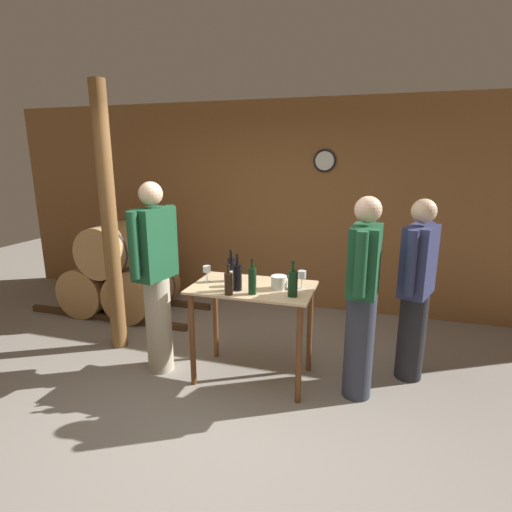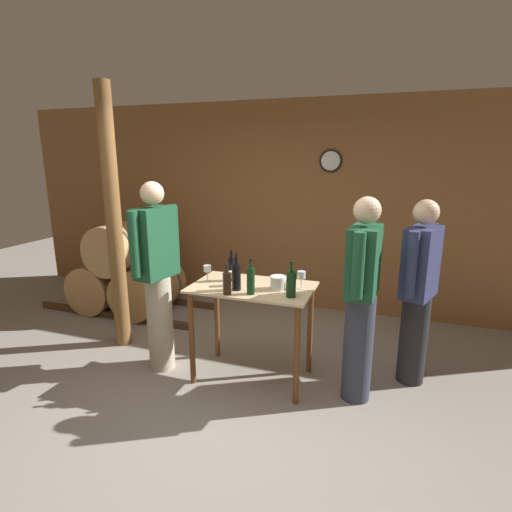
{
  "view_description": "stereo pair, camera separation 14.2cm",
  "coord_description": "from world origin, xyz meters",
  "px_view_note": "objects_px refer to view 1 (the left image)",
  "views": [
    {
      "loc": [
        1.04,
        -2.59,
        1.99
      ],
      "look_at": [
        0.05,
        0.7,
        1.14
      ],
      "focal_mm": 28.0,
      "sensor_mm": 36.0,
      "label": 1
    },
    {
      "loc": [
        1.18,
        -2.55,
        1.99
      ],
      "look_at": [
        0.05,
        0.7,
        1.14
      ],
      "focal_mm": 28.0,
      "sensor_mm": 36.0,
      "label": 2
    }
  ],
  "objects_px": {
    "person_visitor_bearded": "(416,287)",
    "ice_bucket": "(279,282)",
    "wine_glass_near_left": "(207,270)",
    "wine_glass_near_right": "(302,275)",
    "person_visitor_with_scarf": "(362,296)",
    "wine_glass_near_center": "(233,276)",
    "wine_bottle_far_left": "(231,269)",
    "wine_bottle_left": "(229,283)",
    "wine_bottle_center": "(237,277)",
    "wine_bottle_right": "(252,280)",
    "wine_bottle_far_right": "(293,283)",
    "wooden_post": "(109,223)",
    "person_host": "(156,275)"
  },
  "relations": [
    {
      "from": "person_visitor_bearded",
      "to": "ice_bucket",
      "type": "bearing_deg",
      "value": -159.66
    },
    {
      "from": "wine_glass_near_left",
      "to": "wine_glass_near_right",
      "type": "distance_m",
      "value": 0.86
    },
    {
      "from": "wine_glass_near_left",
      "to": "person_visitor_with_scarf",
      "type": "distance_m",
      "value": 1.38
    },
    {
      "from": "person_visitor_with_scarf",
      "to": "wine_glass_near_center",
      "type": "bearing_deg",
      "value": -178.8
    },
    {
      "from": "wine_bottle_far_left",
      "to": "wine_bottle_left",
      "type": "distance_m",
      "value": 0.37
    },
    {
      "from": "wine_bottle_center",
      "to": "wine_bottle_right",
      "type": "bearing_deg",
      "value": -21.34
    },
    {
      "from": "wine_bottle_far_right",
      "to": "wine_glass_near_right",
      "type": "height_order",
      "value": "wine_bottle_far_right"
    },
    {
      "from": "wine_glass_near_right",
      "to": "ice_bucket",
      "type": "xyz_separation_m",
      "value": [
        -0.19,
        -0.07,
        -0.06
      ]
    },
    {
      "from": "wooden_post",
      "to": "person_visitor_with_scarf",
      "type": "xyz_separation_m",
      "value": [
        2.51,
        -0.21,
        -0.45
      ]
    },
    {
      "from": "wine_bottle_far_left",
      "to": "wine_glass_near_right",
      "type": "relative_size",
      "value": 1.87
    },
    {
      "from": "wine_bottle_right",
      "to": "wine_glass_near_right",
      "type": "bearing_deg",
      "value": 36.61
    },
    {
      "from": "wine_bottle_far_left",
      "to": "person_host",
      "type": "xyz_separation_m",
      "value": [
        -0.65,
        -0.21,
        -0.05
      ]
    },
    {
      "from": "wine_bottle_left",
      "to": "wine_bottle_far_right",
      "type": "distance_m",
      "value": 0.53
    },
    {
      "from": "wine_glass_near_center",
      "to": "wine_bottle_center",
      "type": "bearing_deg",
      "value": -52.53
    },
    {
      "from": "wine_bottle_center",
      "to": "person_visitor_bearded",
      "type": "distance_m",
      "value": 1.58
    },
    {
      "from": "wine_bottle_right",
      "to": "person_host",
      "type": "relative_size",
      "value": 0.17
    },
    {
      "from": "person_host",
      "to": "wine_bottle_right",
      "type": "bearing_deg",
      "value": -4.91
    },
    {
      "from": "wine_bottle_right",
      "to": "person_visitor_with_scarf",
      "type": "bearing_deg",
      "value": 11.72
    },
    {
      "from": "wooden_post",
      "to": "wine_bottle_right",
      "type": "height_order",
      "value": "wooden_post"
    },
    {
      "from": "wine_bottle_center",
      "to": "person_host",
      "type": "distance_m",
      "value": 0.8
    },
    {
      "from": "wine_bottle_center",
      "to": "wine_glass_near_left",
      "type": "height_order",
      "value": "wine_bottle_center"
    },
    {
      "from": "wooden_post",
      "to": "wine_glass_near_center",
      "type": "xyz_separation_m",
      "value": [
        1.4,
        -0.23,
        -0.37
      ]
    },
    {
      "from": "person_host",
      "to": "person_visitor_with_scarf",
      "type": "bearing_deg",
      "value": 3.15
    },
    {
      "from": "wine_bottle_right",
      "to": "wine_glass_near_center",
      "type": "height_order",
      "value": "wine_bottle_right"
    },
    {
      "from": "wine_glass_near_center",
      "to": "wine_glass_near_right",
      "type": "xyz_separation_m",
      "value": [
        0.59,
        0.11,
        0.02
      ]
    },
    {
      "from": "wine_bottle_right",
      "to": "person_visitor_bearded",
      "type": "height_order",
      "value": "person_visitor_bearded"
    },
    {
      "from": "wine_glass_near_center",
      "to": "person_visitor_bearded",
      "type": "xyz_separation_m",
      "value": [
        1.55,
        0.46,
        -0.11
      ]
    },
    {
      "from": "wine_bottle_left",
      "to": "wine_glass_near_center",
      "type": "bearing_deg",
      "value": 100.93
    },
    {
      "from": "wooden_post",
      "to": "wine_bottle_far_left",
      "type": "relative_size",
      "value": 9.21
    },
    {
      "from": "wine_glass_near_right",
      "to": "person_visitor_bearded",
      "type": "distance_m",
      "value": 1.03
    },
    {
      "from": "person_visitor_with_scarf",
      "to": "wine_bottle_far_left",
      "type": "bearing_deg",
      "value": 174.53
    },
    {
      "from": "wine_glass_near_right",
      "to": "person_host",
      "type": "xyz_separation_m",
      "value": [
        -1.31,
        -0.19,
        -0.06
      ]
    },
    {
      "from": "person_visitor_with_scarf",
      "to": "wine_glass_near_left",
      "type": "bearing_deg",
      "value": 178.86
    },
    {
      "from": "person_visitor_bearded",
      "to": "wine_glass_near_left",
      "type": "bearing_deg",
      "value": -167.27
    },
    {
      "from": "ice_bucket",
      "to": "wine_bottle_center",
      "type": "bearing_deg",
      "value": -157.44
    },
    {
      "from": "wine_bottle_left",
      "to": "ice_bucket",
      "type": "distance_m",
      "value": 0.45
    },
    {
      "from": "wine_bottle_far_right",
      "to": "person_host",
      "type": "bearing_deg",
      "value": 178.3
    },
    {
      "from": "wooden_post",
      "to": "wine_glass_near_center",
      "type": "distance_m",
      "value": 1.47
    },
    {
      "from": "wine_bottle_center",
      "to": "wooden_post",
      "type": "bearing_deg",
      "value": 167.38
    },
    {
      "from": "person_visitor_bearded",
      "to": "wine_glass_near_right",
      "type": "bearing_deg",
      "value": -159.94
    },
    {
      "from": "person_host",
      "to": "person_visitor_bearded",
      "type": "height_order",
      "value": "person_host"
    },
    {
      "from": "wine_glass_near_left",
      "to": "wine_glass_near_center",
      "type": "distance_m",
      "value": 0.27
    },
    {
      "from": "wine_bottle_far_left",
      "to": "ice_bucket",
      "type": "distance_m",
      "value": 0.48
    },
    {
      "from": "wine_glass_near_right",
      "to": "person_visitor_with_scarf",
      "type": "height_order",
      "value": "person_visitor_with_scarf"
    },
    {
      "from": "wine_bottle_center",
      "to": "ice_bucket",
      "type": "distance_m",
      "value": 0.36
    },
    {
      "from": "wine_glass_near_center",
      "to": "wine_glass_near_left",
      "type": "bearing_deg",
      "value": 169.43
    },
    {
      "from": "wine_bottle_far_left",
      "to": "wine_glass_near_left",
      "type": "relative_size",
      "value": 2.0
    },
    {
      "from": "wooden_post",
      "to": "person_host",
      "type": "height_order",
      "value": "wooden_post"
    },
    {
      "from": "person_host",
      "to": "person_visitor_with_scarf",
      "type": "xyz_separation_m",
      "value": [
        1.82,
        0.1,
        -0.05
      ]
    },
    {
      "from": "ice_bucket",
      "to": "person_visitor_with_scarf",
      "type": "bearing_deg",
      "value": -1.15
    }
  ]
}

